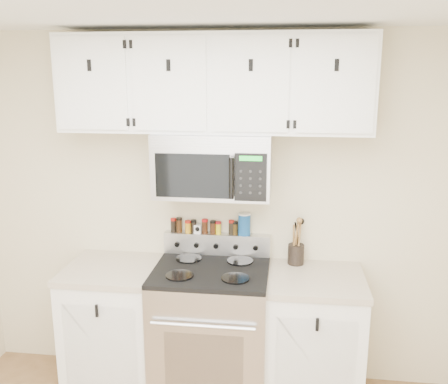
% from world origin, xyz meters
% --- Properties ---
extents(back_wall, '(3.50, 0.01, 2.50)m').
position_xyz_m(back_wall, '(0.00, 1.75, 1.25)').
color(back_wall, beige).
rests_on(back_wall, floor).
extents(range, '(0.76, 0.65, 1.10)m').
position_xyz_m(range, '(0.00, 1.43, 0.49)').
color(range, '#B7B7BA').
rests_on(range, floor).
extents(base_cabinet_left, '(0.64, 0.62, 0.92)m').
position_xyz_m(base_cabinet_left, '(-0.69, 1.45, 0.46)').
color(base_cabinet_left, white).
rests_on(base_cabinet_left, floor).
extents(base_cabinet_right, '(0.64, 0.62, 0.92)m').
position_xyz_m(base_cabinet_right, '(0.69, 1.45, 0.46)').
color(base_cabinet_right, white).
rests_on(base_cabinet_right, floor).
extents(microwave, '(0.76, 0.44, 0.42)m').
position_xyz_m(microwave, '(0.00, 1.55, 1.63)').
color(microwave, '#9E9EA3').
rests_on(microwave, back_wall).
extents(upper_cabinets, '(2.00, 0.35, 0.62)m').
position_xyz_m(upper_cabinets, '(-0.00, 1.58, 2.15)').
color(upper_cabinets, white).
rests_on(upper_cabinets, back_wall).
extents(utensil_crock, '(0.11, 0.11, 0.33)m').
position_xyz_m(utensil_crock, '(0.56, 1.66, 1.00)').
color(utensil_crock, black).
rests_on(utensil_crock, base_cabinet_right).
extents(kitchen_timer, '(0.06, 0.05, 0.06)m').
position_xyz_m(kitchen_timer, '(-0.14, 1.71, 1.13)').
color(kitchen_timer, silver).
rests_on(kitchen_timer, range).
extents(salt_canister, '(0.09, 0.09, 0.16)m').
position_xyz_m(salt_canister, '(0.19, 1.71, 1.18)').
color(salt_canister, '#154E97').
rests_on(salt_canister, range).
extents(spice_jar_0, '(0.04, 0.04, 0.10)m').
position_xyz_m(spice_jar_0, '(-0.32, 1.71, 1.15)').
color(spice_jar_0, black).
rests_on(spice_jar_0, range).
extents(spice_jar_1, '(0.04, 0.04, 0.11)m').
position_xyz_m(spice_jar_1, '(-0.27, 1.71, 1.15)').
color(spice_jar_1, '#381F0D').
rests_on(spice_jar_1, range).
extents(spice_jar_2, '(0.04, 0.04, 0.09)m').
position_xyz_m(spice_jar_2, '(-0.21, 1.71, 1.14)').
color(spice_jar_2, '#C48917').
rests_on(spice_jar_2, range).
extents(spice_jar_3, '(0.04, 0.04, 0.10)m').
position_xyz_m(spice_jar_3, '(-0.17, 1.71, 1.15)').
color(spice_jar_3, black).
rests_on(spice_jar_3, range).
extents(spice_jar_4, '(0.04, 0.04, 0.10)m').
position_xyz_m(spice_jar_4, '(-0.09, 1.71, 1.15)').
color(spice_jar_4, '#391C0D').
rests_on(spice_jar_4, range).
extents(spice_jar_5, '(0.05, 0.05, 0.10)m').
position_xyz_m(spice_jar_5, '(-0.03, 1.71, 1.15)').
color(spice_jar_5, '#381C0D').
rests_on(spice_jar_5, range).
extents(spice_jar_6, '(0.04, 0.04, 0.09)m').
position_xyz_m(spice_jar_6, '(0.01, 1.71, 1.15)').
color(spice_jar_6, gold).
rests_on(spice_jar_6, range).
extents(spice_jar_7, '(0.04, 0.04, 0.10)m').
position_xyz_m(spice_jar_7, '(0.10, 1.71, 1.15)').
color(spice_jar_7, black).
rests_on(spice_jar_7, range).
extents(spice_jar_8, '(0.04, 0.04, 0.09)m').
position_xyz_m(spice_jar_8, '(0.13, 1.71, 1.15)').
color(spice_jar_8, '#3E2B0E').
rests_on(spice_jar_8, range).
extents(spice_jar_9, '(0.04, 0.04, 0.09)m').
position_xyz_m(spice_jar_9, '(0.20, 1.71, 1.14)').
color(spice_jar_9, orange).
rests_on(spice_jar_9, range).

